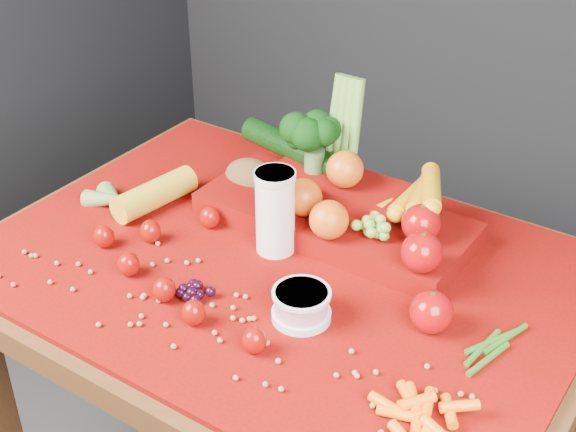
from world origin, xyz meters
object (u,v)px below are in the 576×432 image
Objects in this scene: yogurt_bowl at (301,304)px; milk_glass at (275,209)px; produce_mound at (344,203)px; table at (282,309)px.

milk_glass is at bearing 136.64° from yogurt_bowl.
yogurt_bowl is at bearing -43.36° from milk_glass.
produce_mound is at bearing 61.94° from milk_glass.
produce_mound reaches higher than table.
table is at bearing -102.39° from produce_mound.
yogurt_bowl is (0.11, -0.11, 0.14)m from table.
milk_glass is 0.15m from produce_mound.
produce_mound is (-0.08, 0.27, 0.03)m from yogurt_bowl.
yogurt_bowl is 0.16× the size of produce_mound.
table is 11.24× the size of yogurt_bowl.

